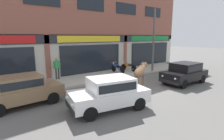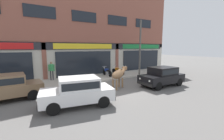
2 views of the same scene
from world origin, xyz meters
name	(u,v)px [view 2 (image 2 of 2)]	position (x,y,z in m)	size (l,w,h in m)	color
ground_plane	(114,88)	(0.00, 0.00, 0.00)	(90.00, 90.00, 0.00)	#605E5B
sidewalk	(92,78)	(0.00, 3.71, 0.07)	(19.00, 3.02, 0.14)	#B7AFA3
shop_building	(84,30)	(0.00, 5.48, 4.68)	(23.00, 1.40, 9.78)	#8E5142
cow	(119,75)	(0.24, -0.27, 1.01)	(1.98, 1.19, 1.61)	#936B47
car_0	(7,86)	(-6.45, 0.98, 0.81)	(3.67, 1.74, 1.46)	black
car_1	(162,75)	(3.43, -1.52, 0.81)	(3.65, 1.69, 1.46)	black
car_2	(78,90)	(-3.39, -1.88, 0.81)	(3.80, 2.24, 1.46)	black
motorcycle_0	(107,72)	(1.60, 3.64, 0.53)	(0.52, 1.81, 0.88)	black
motorcycle_1	(118,71)	(2.94, 3.70, 0.53)	(0.52, 1.81, 0.88)	black
pedestrian	(51,69)	(-3.41, 4.56, 1.12)	(0.48, 0.32, 1.60)	#2D2D33
utility_pole	(140,48)	(4.84, 2.50, 2.89)	(0.18, 0.18, 5.51)	#595651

